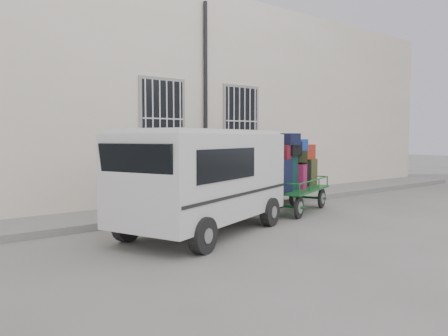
% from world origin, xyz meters
% --- Properties ---
extents(ground, '(80.00, 80.00, 0.00)m').
position_xyz_m(ground, '(0.00, 0.00, 0.00)').
color(ground, slate).
rests_on(ground, ground).
extents(building, '(24.00, 5.15, 6.00)m').
position_xyz_m(building, '(0.00, 5.50, 3.00)').
color(building, beige).
rests_on(building, ground).
extents(sidewalk, '(24.00, 1.70, 0.15)m').
position_xyz_m(sidewalk, '(0.00, 2.20, 0.07)').
color(sidewalk, slate).
rests_on(sidewalk, ground).
extents(luggage_cart, '(2.70, 1.82, 1.97)m').
position_xyz_m(luggage_cart, '(1.92, 0.40, 1.01)').
color(luggage_cart, black).
rests_on(luggage_cart, ground).
extents(van, '(4.31, 2.99, 2.02)m').
position_xyz_m(van, '(-1.31, -0.15, 1.16)').
color(van, silver).
rests_on(van, ground).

